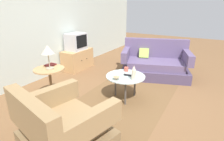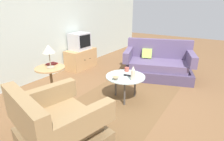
{
  "view_description": "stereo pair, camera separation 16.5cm",
  "coord_description": "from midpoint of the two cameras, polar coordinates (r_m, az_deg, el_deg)",
  "views": [
    {
      "loc": [
        -2.84,
        -1.24,
        1.71
      ],
      "look_at": [
        -0.1,
        0.36,
        0.55
      ],
      "focal_mm": 28.99,
      "sensor_mm": 36.0,
      "label": 1
    },
    {
      "loc": [
        -2.75,
        -1.38,
        1.71
      ],
      "look_at": [
        -0.1,
        0.36,
        0.55
      ],
      "focal_mm": 28.99,
      "sensor_mm": 36.0,
      "label": 2
    }
  ],
  "objects": [
    {
      "name": "vase",
      "position": [
        3.13,
        5.36,
        -0.83
      ],
      "size": [
        0.07,
        0.07,
        0.27
      ],
      "color": "beige",
      "rests_on": "coffee_table"
    },
    {
      "name": "television",
      "position": [
        5.07,
        -12.19,
        8.9
      ],
      "size": [
        0.52,
        0.41,
        0.45
      ],
      "color": "#B7B7BC",
      "rests_on": "tv_stand"
    },
    {
      "name": "back_wall",
      "position": [
        4.64,
        -23.24,
        14.07
      ],
      "size": [
        9.0,
        0.12,
        2.7
      ],
      "primitive_type": "cube",
      "color": "#B2BCB2",
      "rests_on": "ground"
    },
    {
      "name": "book",
      "position": [
        3.67,
        -20.07,
        1.71
      ],
      "size": [
        0.18,
        0.15,
        0.02
      ],
      "rotation": [
        0.0,
        0.0,
        -0.02
      ],
      "color": "maroon",
      "rests_on": "side_table"
    },
    {
      "name": "table_lamp",
      "position": [
        3.39,
        -20.96,
        5.86
      ],
      "size": [
        0.23,
        0.23,
        0.43
      ],
      "color": "#9E937A",
      "rests_on": "side_table"
    },
    {
      "name": "ground_plane",
      "position": [
        3.52,
        4.61,
        -9.0
      ],
      "size": [
        16.0,
        16.0,
        0.0
      ],
      "primitive_type": "plane",
      "color": "brown"
    },
    {
      "name": "couch",
      "position": [
        4.62,
        12.37,
        1.85
      ],
      "size": [
        1.34,
        1.79,
        0.9
      ],
      "rotation": [
        0.0,
        0.0,
        1.91
      ],
      "color": "#4B3E5C",
      "rests_on": "ground"
    },
    {
      "name": "bowl",
      "position": [
        3.15,
        -0.11,
        -2.47
      ],
      "size": [
        0.12,
        0.12,
        0.06
      ],
      "color": "tan",
      "rests_on": "coffee_table"
    },
    {
      "name": "side_table",
      "position": [
        3.56,
        -20.22,
        -1.98
      ],
      "size": [
        0.55,
        0.55,
        0.62
      ],
      "color": "tan",
      "rests_on": "ground"
    },
    {
      "name": "mug",
      "position": [
        3.57,
        3.21,
        0.44
      ],
      "size": [
        0.13,
        0.09,
        0.08
      ],
      "color": "#B74C3D",
      "rests_on": "coffee_table"
    },
    {
      "name": "tv_stand",
      "position": [
        5.18,
        -11.7,
        3.5
      ],
      "size": [
        0.87,
        0.48,
        0.54
      ],
      "color": "tan",
      "rests_on": "ground"
    },
    {
      "name": "armchair",
      "position": [
        2.37,
        -17.21,
        -17.42
      ],
      "size": [
        1.1,
        1.15,
        0.85
      ],
      "rotation": [
        0.0,
        0.0,
        -1.8
      ],
      "color": "brown",
      "rests_on": "ground"
    },
    {
      "name": "coffee_table",
      "position": [
        3.36,
        2.88,
        -2.39
      ],
      "size": [
        0.72,
        0.72,
        0.47
      ],
      "color": "#B2C6C1",
      "rests_on": "ground"
    },
    {
      "name": "area_rug",
      "position": [
        3.55,
        2.76,
        -8.74
      ],
      "size": [
        2.24,
        1.56,
        0.0
      ],
      "primitive_type": "cube",
      "color": "brown",
      "rests_on": "ground"
    },
    {
      "name": "tv_remote_dark",
      "position": [
        3.35,
        3.59,
        -1.49
      ],
      "size": [
        0.07,
        0.16,
        0.02
      ],
      "rotation": [
        0.0,
        0.0,
        1.69
      ],
      "color": "black",
      "rests_on": "coffee_table"
    }
  ]
}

